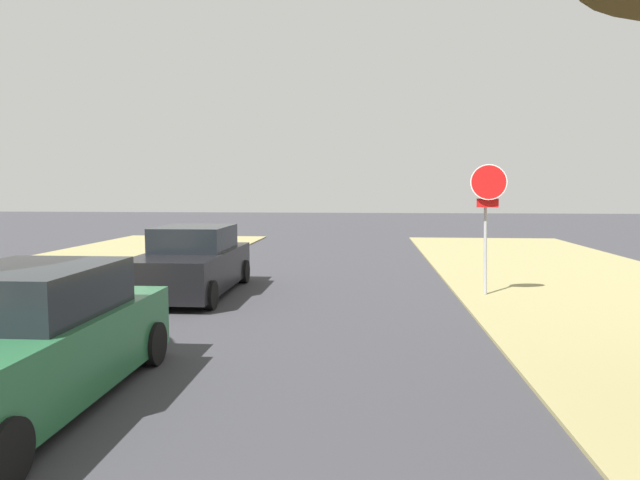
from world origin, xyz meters
The scene contains 3 objects.
stop_sign_far centered at (4.26, 14.82, 2.18)m, with size 0.81×0.44×2.96m.
parked_sedan_green centered at (-2.24, 7.65, 0.72)m, with size 1.99×4.42×1.57m.
parked_sedan_black centered at (-2.50, 14.56, 0.72)m, with size 1.99×4.42×1.57m.
Camera 1 is at (1.60, 1.81, 2.45)m, focal length 31.67 mm.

